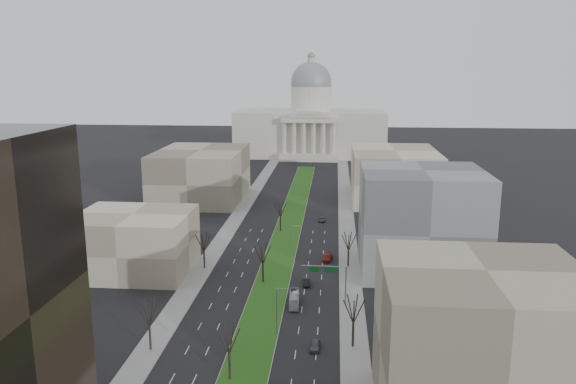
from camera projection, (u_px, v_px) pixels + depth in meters
The scene contains 25 objects.
ground at pixel (287, 232), 164.32m from camera, with size 600.00×600.00×0.00m, color black.
median at pixel (287, 233), 163.31m from camera, with size 8.00×222.03×0.20m.
sidewalk_left at pixel (210, 258), 141.43m from camera, with size 5.00×330.00×0.15m, color gray.
sidewalk_right at pixel (349, 262), 138.54m from camera, with size 5.00×330.00×0.15m, color gray.
capitol at pixel (311, 125), 306.25m from camera, with size 80.00×46.00×55.00m.
building_beige_left at pixel (134, 242), 131.47m from camera, with size 26.00×22.00×14.00m, color tan.
building_tan_right at pixel (480, 349), 73.62m from camera, with size 26.00×24.00×22.00m, color gray.
building_grey_right at pixel (421, 220), 131.67m from camera, with size 28.00×26.00×24.00m, color slate.
building_far_left at pixel (201, 174), 204.14m from camera, with size 30.00×40.00×18.00m, color gray.
building_far_right at pixel (394, 175), 203.24m from camera, with size 30.00×40.00×18.00m, color tan.
tree_left_mid at pixel (149, 312), 94.19m from camera, with size 5.40×5.40×9.72m.
tree_left_far at pixel (204, 241), 133.12m from camera, with size 5.28×5.28×9.50m.
tree_right_mid at pixel (354, 308), 95.21m from camera, with size 5.52×5.52×9.94m.
tree_right_far at pixel (349, 241), 134.25m from camera, with size 5.04×5.04×9.07m.
tree_median_a at pixel (229, 338), 85.15m from camera, with size 5.40×5.40×9.72m.
tree_median_b at pixel (263, 253), 124.06m from camera, with size 5.40×5.40×9.72m.
tree_median_c at pixel (280, 209), 162.96m from camera, with size 5.40×5.40×9.72m.
streetlamp_median_b at pixel (277, 311), 99.74m from camera, with size 1.90×0.20×9.16m.
streetlamp_median_c at pixel (294, 242), 138.65m from camera, with size 1.90×0.20×9.16m.
mast_arm_signs at pixel (332, 275), 113.27m from camera, with size 9.12×0.24×8.09m.
car_grey_near at pixel (315, 345), 95.88m from camera, with size 1.66×4.12×1.40m, color #47494E.
car_black at pixel (306, 282), 124.05m from camera, with size 1.48×4.23×1.39m, color black.
car_red at pixel (328, 258), 139.92m from camera, with size 2.04×5.02×1.46m, color maroon.
car_grey_far at pixel (322, 219), 175.45m from camera, with size 2.05×4.46×1.24m, color #424649.
box_van at pixel (294, 299), 113.99m from camera, with size 1.92×8.20×2.28m, color silver.
Camera 1 is at (13.56, -37.25, 47.18)m, focal length 35.00 mm.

